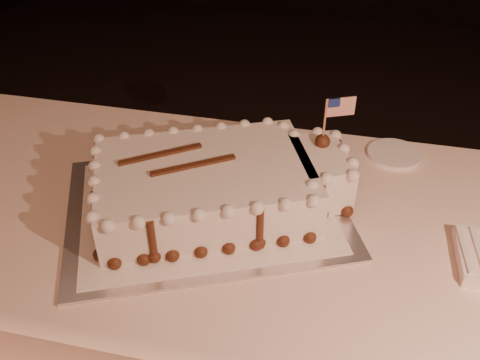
% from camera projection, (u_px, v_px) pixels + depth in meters
% --- Properties ---
extents(banquet_table, '(2.40, 0.80, 0.75)m').
position_uv_depth(banquet_table, '(364.00, 345.00, 1.37)').
color(banquet_table, '#FFDCC5').
rests_on(banquet_table, ground).
extents(cake_board, '(0.75, 0.67, 0.01)m').
position_uv_depth(cake_board, '(206.00, 207.00, 1.22)').
color(cake_board, silver).
rests_on(cake_board, banquet_table).
extents(doily, '(0.67, 0.61, 0.00)m').
position_uv_depth(doily, '(206.00, 206.00, 1.22)').
color(doily, white).
rests_on(doily, cake_board).
extents(sheet_cake, '(0.61, 0.47, 0.23)m').
position_uv_depth(sheet_cake, '(219.00, 184.00, 1.19)').
color(sheet_cake, white).
rests_on(sheet_cake, doily).
extents(side_plate, '(0.14, 0.14, 0.01)m').
position_uv_depth(side_plate, '(394.00, 154.00, 1.39)').
color(side_plate, white).
rests_on(side_plate, banquet_table).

